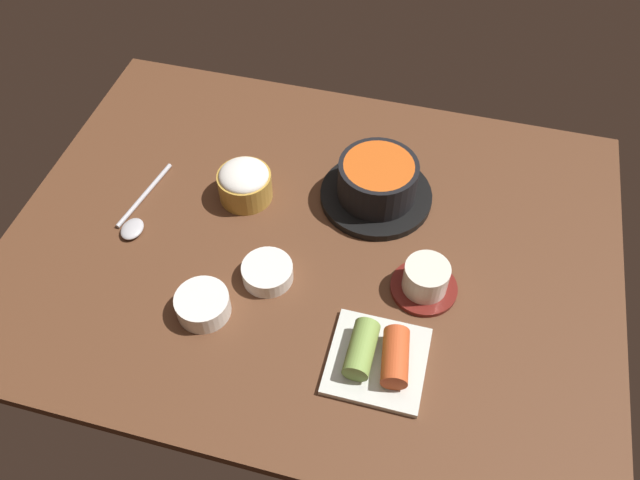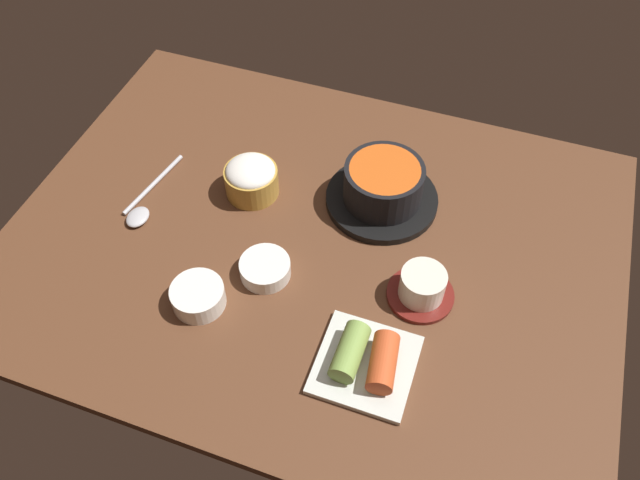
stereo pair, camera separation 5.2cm
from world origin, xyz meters
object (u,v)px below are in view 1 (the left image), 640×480
object	(u,v)px
stone_pot	(377,184)
side_bowl_near	(203,304)
tea_cup_with_saucer	(425,280)
rice_bowl	(245,182)
spoon	(136,217)
banchan_cup_center	(267,272)
kimchi_plate	(378,356)

from	to	relation	value
stone_pot	side_bowl_near	size ratio (longest dim) A/B	2.36
stone_pot	tea_cup_with_saucer	size ratio (longest dim) A/B	1.85
rice_bowl	spoon	bearing A→B (deg)	-148.52
banchan_cup_center	tea_cup_with_saucer	bearing A→B (deg)	9.54
tea_cup_with_saucer	side_bowl_near	xyz separation A→B (cm)	(-31.61, -12.44, -0.65)
tea_cup_with_saucer	spoon	xyz separation A→B (cm)	(-49.29, 1.66, -1.94)
stone_pot	side_bowl_near	world-z (taller)	stone_pot
rice_bowl	kimchi_plate	distance (cm)	38.58
tea_cup_with_saucer	banchan_cup_center	world-z (taller)	tea_cup_with_saucer
kimchi_plate	tea_cup_with_saucer	bearing A→B (deg)	72.54
stone_pot	tea_cup_with_saucer	world-z (taller)	stone_pot
rice_bowl	kimchi_plate	size ratio (longest dim) A/B	0.67
stone_pot	side_bowl_near	distance (cm)	35.78
rice_bowl	tea_cup_with_saucer	size ratio (longest dim) A/B	0.89
tea_cup_with_saucer	kimchi_plate	size ratio (longest dim) A/B	0.76
side_bowl_near	spoon	bearing A→B (deg)	141.41
banchan_cup_center	side_bowl_near	xyz separation A→B (cm)	(-7.47, -8.38, 0.37)
side_bowl_near	spoon	xyz separation A→B (cm)	(-17.67, 14.10, -1.29)
stone_pot	kimchi_plate	bearing A→B (deg)	-78.09
spoon	rice_bowl	bearing A→B (deg)	31.48
tea_cup_with_saucer	side_bowl_near	distance (cm)	33.98
stone_pot	banchan_cup_center	xyz separation A→B (cm)	(-13.11, -20.83, -2.22)
stone_pot	rice_bowl	bearing A→B (deg)	-166.76
stone_pot	tea_cup_with_saucer	distance (cm)	20.11
rice_bowl	spoon	world-z (taller)	rice_bowl
tea_cup_with_saucer	stone_pot	bearing A→B (deg)	123.34
kimchi_plate	side_bowl_near	world-z (taller)	kimchi_plate
tea_cup_with_saucer	kimchi_plate	bearing A→B (deg)	-107.46
banchan_cup_center	kimchi_plate	distance (cm)	22.15
tea_cup_with_saucer	spoon	size ratio (longest dim) A/B	0.58
banchan_cup_center	side_bowl_near	distance (cm)	11.24
spoon	stone_pot	bearing A→B (deg)	21.55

